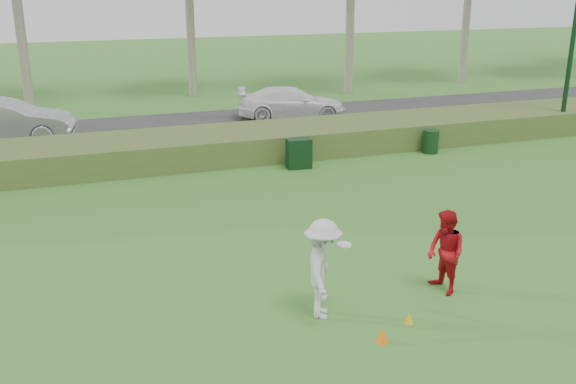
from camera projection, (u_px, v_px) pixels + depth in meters
name	position (u px, v px, depth m)	size (l,w,h in m)	color
ground	(364.00, 330.00, 11.23)	(120.00, 120.00, 0.00)	#307025
reed_strip	(209.00, 146.00, 21.82)	(80.00, 3.00, 0.90)	#415C25
park_road	(183.00, 128.00, 26.43)	(80.00, 6.00, 0.06)	#2D2D2D
player_white	(323.00, 269.00, 11.44)	(1.11, 1.37, 1.85)	silver
player_red	(446.00, 252.00, 12.36)	(0.81, 0.63, 1.67)	#AE0E17
cone_orange	(382.00, 335.00, 10.83)	(0.23, 0.23, 0.25)	orange
cone_yellow	(409.00, 318.00, 11.43)	(0.18, 0.18, 0.20)	yellow
utility_cabinet	(299.00, 153.00, 20.75)	(0.78, 0.49, 0.97)	black
trash_bin	(431.00, 142.00, 22.58)	(0.55, 0.55, 0.82)	black
car_mid	(6.00, 121.00, 23.74)	(1.68, 4.81, 1.59)	#BBBABE
car_right	(292.00, 103.00, 27.89)	(1.89, 4.64, 1.35)	white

